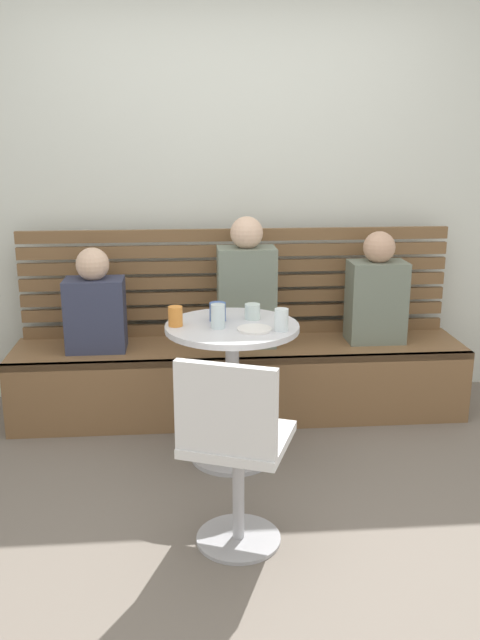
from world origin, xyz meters
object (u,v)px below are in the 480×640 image
object	(u,v)px
person_child_middle	(95,306)
cup_water_clear	(281,320)
cup_glass_short	(252,312)
cafe_table	(232,366)
booth_bench	(240,379)
person_child_left	(377,293)
cup_tumbler_orange	(175,316)
white_chair	(234,447)
cup_mug_blue	(218,312)
cup_glass_tall	(218,316)
plate_small	(254,329)
person_adult	(247,289)

from	to	relation	value
person_child_middle	cup_water_clear	world-z (taller)	person_child_middle
cup_glass_short	cafe_table	bearing A→B (deg)	-140.22
booth_bench	person_child_left	distance (m)	0.98
cup_tumbler_orange	cup_glass_short	bearing A→B (deg)	13.58
white_chair	person_child_left	size ratio (longest dim) A/B	1.26
cup_glass_short	cup_water_clear	distance (m)	0.25
cup_water_clear	person_child_left	bearing A→B (deg)	46.95
cup_mug_blue	cafe_table	bearing A→B (deg)	-47.93
cup_water_clear	cup_tumbler_orange	size ratio (longest dim) A/B	1.10
cafe_table	cup_glass_tall	distance (m)	0.30
booth_bench	cup_glass_short	size ratio (longest dim) A/B	33.75
cup_water_clear	plate_small	bearing A→B (deg)	174.58
cup_glass_short	cup_mug_blue	size ratio (longest dim) A/B	0.84
person_child_middle	cup_glass_short	distance (m)	0.99
person_child_left	cup_tumbler_orange	bearing A→B (deg)	-153.08
person_adult	cup_glass_tall	xyz separation A→B (m)	(-0.20, -0.65, 0.01)
cafe_table	plate_small	distance (m)	0.27
person_adult	cup_glass_tall	distance (m)	0.68
booth_bench	person_child_middle	xyz separation A→B (m)	(-0.84, -0.01, 0.48)
white_chair	cup_glass_tall	world-z (taller)	cup_glass_tall
white_chair	cup_water_clear	size ratio (longest dim) A/B	7.73
booth_bench	cup_tumbler_orange	distance (m)	0.90
cup_water_clear	cup_glass_tall	bearing A→B (deg)	166.75
plate_small	person_child_left	bearing A→B (deg)	41.49
cup_glass_short	white_chair	bearing A→B (deg)	-100.36
booth_bench	cup_glass_tall	world-z (taller)	cup_glass_tall
cafe_table	cup_water_clear	size ratio (longest dim) A/B	6.73
cup_glass_short	plate_small	size ratio (longest dim) A/B	0.47
booth_bench	cup_glass_short	world-z (taller)	cup_glass_short
booth_bench	cafe_table	size ratio (longest dim) A/B	3.65
person_adult	cup_glass_tall	world-z (taller)	person_adult
cafe_table	cup_mug_blue	bearing A→B (deg)	132.07
cup_glass_short	cup_glass_tall	distance (m)	0.24
person_child_middle	cup_tumbler_orange	world-z (taller)	person_child_middle
cup_glass_tall	white_chair	bearing A→B (deg)	-88.39
plate_small	cup_mug_blue	bearing A→B (deg)	131.70
person_child_middle	cup_glass_tall	distance (m)	0.93
cup_tumbler_orange	plate_small	size ratio (longest dim) A/B	0.59
cafe_table	person_child_left	bearing A→B (deg)	33.51
cup_mug_blue	plate_small	bearing A→B (deg)	-48.30
white_chair	person_adult	size ratio (longest dim) A/B	1.10
cafe_table	person_child_middle	size ratio (longest dim) A/B	1.22
cup_water_clear	cup_tumbler_orange	xyz separation A→B (m)	(-0.52, 0.12, -0.01)
white_chair	person_adult	xyz separation A→B (m)	(0.18, 1.41, 0.32)
person_child_middle	cup_glass_tall	world-z (taller)	person_child_middle
person_child_left	plate_small	xyz separation A→B (m)	(-0.82, -0.72, 0.01)
cafe_table	person_adult	distance (m)	0.67
person_child_middle	cup_tumbler_orange	bearing A→B (deg)	-50.65
person_adult	cup_water_clear	size ratio (longest dim) A/B	7.01
white_chair	cup_mug_blue	distance (m)	0.94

